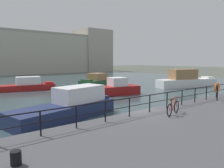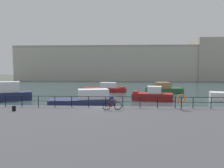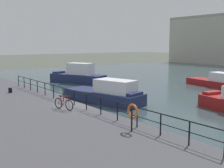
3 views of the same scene
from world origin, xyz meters
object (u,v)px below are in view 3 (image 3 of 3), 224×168
Objects in this scene: moored_small_launch at (78,76)px; parked_bicycle at (64,104)px; life_ring_stand at (133,112)px; moored_green_narrowboat at (107,94)px; mooring_bollard at (10,90)px; moored_blue_motorboat at (219,82)px.

moored_small_launch reaches higher than parked_bicycle.
life_ring_stand is at bearing -9.89° from parked_bicycle.
parked_bicycle is (16.45, -10.78, 0.33)m from moored_small_launch.
moored_green_narrowboat is 5.82× the size of life_ring_stand.
mooring_bollard is (-5.10, -6.94, 0.35)m from moored_green_narrowboat.
parked_bicycle is 1.24× the size of life_ring_stand.
moored_blue_motorboat is 24.01m from mooring_bollard.
life_ring_stand is (8.71, -21.87, 1.27)m from moored_blue_motorboat.
life_ring_stand reaches higher than mooring_bollard.
parked_bicycle is at bearing -175.05° from life_ring_stand.
moored_small_launch reaches higher than mooring_bollard.
moored_green_narrowboat is at bearing 150.20° from life_ring_stand.
moored_green_narrowboat is (12.89, -4.63, -0.18)m from moored_small_launch.
moored_blue_motorboat is 16.29m from moored_green_narrowboat.
moored_small_launch reaches higher than moored_green_narrowboat.
mooring_bollard is at bearing -174.93° from life_ring_stand.
parked_bicycle is at bearing 123.57° from moored_small_launch.
moored_blue_motorboat is at bearing -163.41° from moored_small_launch.
moored_small_launch reaches higher than moored_blue_motorboat.
moored_blue_motorboat reaches higher than mooring_bollard.
moored_green_narrowboat reaches higher than mooring_bollard.
moored_blue_motorboat is 5.14× the size of parked_bicycle.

